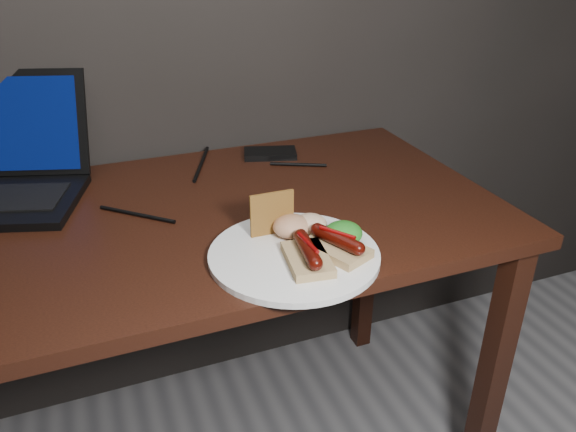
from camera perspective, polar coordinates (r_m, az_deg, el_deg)
The scene contains 10 objects.
desk at distance 1.21m, azimuth -11.77°, elevation -3.95°, with size 1.40×0.70×0.75m.
hard_drive at distance 1.46m, azimuth -1.83°, elevation 6.37°, with size 0.13×0.07×0.02m, color black.
desk_cables at distance 1.30m, azimuth -14.06°, elevation 2.64°, with size 0.84×0.39×0.01m.
plate at distance 1.01m, azimuth 0.62°, elevation -3.96°, with size 0.31×0.31×0.01m, color white.
bread_sausage_center at distance 0.97m, azimuth 2.01°, elevation -3.97°, with size 0.08×0.12×0.04m.
bread_sausage_right at distance 1.00m, azimuth 4.98°, elevation -2.90°, with size 0.11×0.13×0.04m.
crispbread at distance 1.05m, azimuth -1.64°, elevation 0.26°, with size 0.09×0.01×0.09m, color #A26F2C.
salad_greens at distance 1.03m, azimuth 5.66°, elevation -1.72°, with size 0.07×0.07×0.04m, color #216013.
salsa_mound at distance 1.05m, azimuth 0.39°, elevation -1.05°, with size 0.07×0.07×0.04m, color #A62210.
coleslaw_mound at distance 1.06m, azimuth 2.27°, elevation -0.81°, with size 0.06×0.06×0.04m, color white.
Camera 1 is at (-0.14, 0.35, 1.28)m, focal length 35.00 mm.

